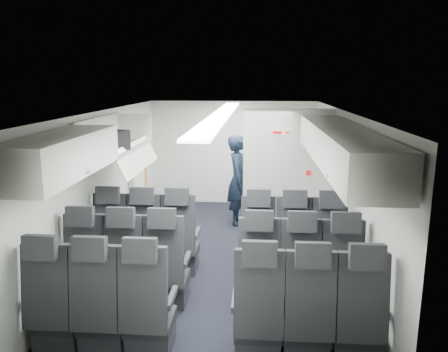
# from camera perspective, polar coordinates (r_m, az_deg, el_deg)

# --- Properties ---
(cabin_shell) EXTENTS (3.41, 6.01, 2.16)m
(cabin_shell) POSITION_cam_1_polar(r_m,az_deg,el_deg) (6.21, -0.27, -1.02)
(cabin_shell) COLOR black
(cabin_shell) RESTS_ON ground
(seat_row_front) EXTENTS (3.33, 0.56, 1.24)m
(seat_row_front) POSITION_cam_1_polar(r_m,az_deg,el_deg) (5.92, -0.67, -9.04)
(seat_row_front) COLOR black
(seat_row_front) RESTS_ON cabin_shell
(seat_row_mid) EXTENTS (3.33, 0.56, 1.24)m
(seat_row_mid) POSITION_cam_1_polar(r_m,az_deg,el_deg) (5.09, -1.56, -12.73)
(seat_row_mid) COLOR black
(seat_row_mid) RESTS_ON cabin_shell
(seat_row_rear) EXTENTS (3.33, 0.56, 1.24)m
(seat_row_rear) POSITION_cam_1_polar(r_m,az_deg,el_deg) (4.30, -2.82, -17.80)
(seat_row_rear) COLOR black
(seat_row_rear) RESTS_ON cabin_shell
(overhead_bin_left_rear) EXTENTS (0.53, 1.80, 0.40)m
(overhead_bin_left_rear) POSITION_cam_1_polar(r_m,az_deg,el_deg) (4.49, -20.52, 2.57)
(overhead_bin_left_rear) COLOR silver
(overhead_bin_left_rear) RESTS_ON cabin_shell
(overhead_bin_left_front_open) EXTENTS (0.64, 1.70, 0.72)m
(overhead_bin_left_front_open) POSITION_cam_1_polar(r_m,az_deg,el_deg) (6.14, -14.06, 4.27)
(overhead_bin_left_front_open) COLOR #9E9E93
(overhead_bin_left_front_open) RESTS_ON cabin_shell
(overhead_bin_right_rear) EXTENTS (0.53, 1.80, 0.40)m
(overhead_bin_right_rear) POSITION_cam_1_polar(r_m,az_deg,el_deg) (4.19, 16.95, 2.15)
(overhead_bin_right_rear) COLOR silver
(overhead_bin_right_rear) RESTS_ON cabin_shell
(overhead_bin_right_front) EXTENTS (0.53, 1.70, 0.40)m
(overhead_bin_right_front) POSITION_cam_1_polar(r_m,az_deg,el_deg) (5.89, 13.30, 5.19)
(overhead_bin_right_front) COLOR silver
(overhead_bin_right_front) RESTS_ON cabin_shell
(bulkhead_partition) EXTENTS (1.40, 0.15, 2.13)m
(bulkhead_partition) POSITION_cam_1_polar(r_m,az_deg,el_deg) (7.00, 8.27, -0.02)
(bulkhead_partition) COLOR silver
(bulkhead_partition) RESTS_ON cabin_shell
(galley_unit) EXTENTS (0.85, 0.52, 1.90)m
(galley_unit) POSITION_cam_1_polar(r_m,az_deg,el_deg) (8.90, 7.22, 1.84)
(galley_unit) COLOR #939399
(galley_unit) RESTS_ON cabin_shell
(boarding_door) EXTENTS (0.12, 1.27, 1.86)m
(boarding_door) POSITION_cam_1_polar(r_m,az_deg,el_deg) (8.02, -11.14, 0.59)
(boarding_door) COLOR silver
(boarding_door) RESTS_ON cabin_shell
(flight_attendant) EXTENTS (0.41, 0.61, 1.63)m
(flight_attendant) POSITION_cam_1_polar(r_m,az_deg,el_deg) (7.85, 1.87, -0.51)
(flight_attendant) COLOR black
(flight_attendant) RESTS_ON ground
(carry_on_bag) EXTENTS (0.50, 0.42, 0.26)m
(carry_on_bag) POSITION_cam_1_polar(r_m,az_deg,el_deg) (5.83, -14.72, 4.52)
(carry_on_bag) COLOR black
(carry_on_bag) RESTS_ON overhead_bin_left_front_open
(papers) EXTENTS (0.19, 0.05, 0.13)m
(papers) POSITION_cam_1_polar(r_m,az_deg,el_deg) (7.75, 3.27, 0.82)
(papers) COLOR white
(papers) RESTS_ON flight_attendant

